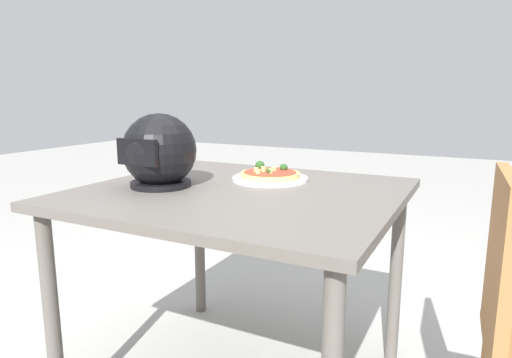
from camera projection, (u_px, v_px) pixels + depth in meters
dining_table at (241, 213)px, 1.55m from camera, size 1.06×0.97×0.76m
pizza_plate at (270, 179)px, 1.69m from camera, size 0.29×0.29×0.01m
pizza at (270, 174)px, 1.70m from camera, size 0.23×0.23×0.05m
motorcycle_helmet at (159, 152)px, 1.56m from camera, size 0.26×0.26×0.26m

